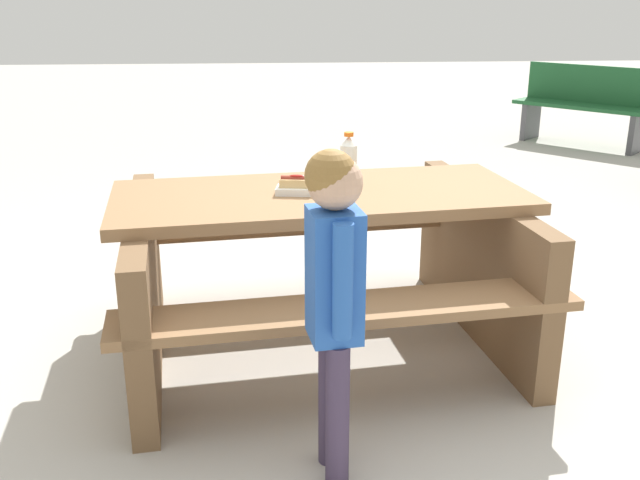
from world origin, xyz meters
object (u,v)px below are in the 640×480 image
Objects in this scene: picnic_table at (320,257)px; park_bench_mid at (586,104)px; hotdog_tray at (297,187)px; child_in_coat at (334,277)px; soda_bottle at (348,160)px.

picnic_table is 1.42× the size of park_bench_mid.
picnic_table is 0.35m from hotdog_tray.
child_in_coat is at bearing 88.10° from picnic_table.
child_in_coat is 0.82× the size of park_bench_mid.
child_in_coat is at bearing 94.38° from hotdog_tray.
park_bench_mid is at bearing -125.31° from soda_bottle.
hotdog_tray is at bearing 33.21° from soda_bottle.
child_in_coat reaches higher than soda_bottle.
soda_bottle is at bearing -99.08° from child_in_coat.
picnic_table is at bearing 43.15° from soda_bottle.
hotdog_tray is at bearing 53.63° from park_bench_mid.
park_bench_mid is at bearing -125.70° from picnic_table.
soda_bottle is 0.21× the size of child_in_coat.
park_bench_mid reaches higher than hotdog_tray.
picnic_table is 1.72× the size of child_in_coat.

